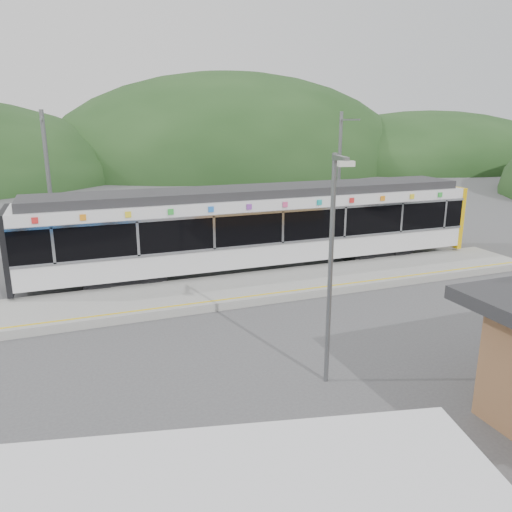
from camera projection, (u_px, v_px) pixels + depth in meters
name	position (u px, v px, depth m)	size (l,w,h in m)	color
ground	(281.00, 322.00, 16.79)	(120.00, 120.00, 0.00)	#4C4C4F
hills	(356.00, 263.00, 23.68)	(146.00, 149.00, 26.00)	#1E3D19
platform	(247.00, 288.00, 19.72)	(26.00, 3.20, 0.30)	#9E9E99
yellow_line	(259.00, 295.00, 18.51)	(26.00, 0.10, 0.01)	yellow
train	(259.00, 225.00, 22.18)	(20.44, 3.01, 3.74)	black
catenary_mast_west	(50.00, 192.00, 21.14)	(0.18, 1.80, 7.00)	slate
catenary_mast_east	(339.00, 178.00, 25.95)	(0.18, 1.80, 7.00)	slate
lamp_post	(334.00, 253.00, 12.00)	(0.38, 1.07, 5.84)	slate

